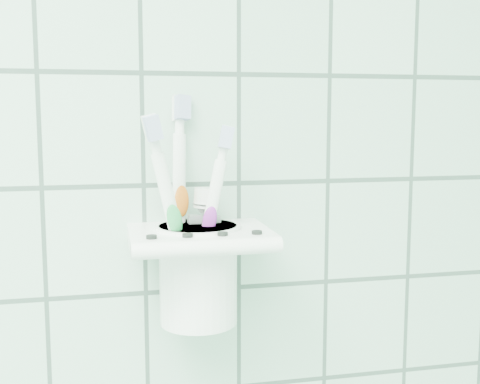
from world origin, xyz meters
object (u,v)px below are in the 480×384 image
object	(u,v)px
holder_bracket	(199,238)
cup	(198,270)
toothbrush_pink	(195,215)
toothpaste_tube	(198,241)
toothbrush_blue	(177,205)
toothbrush_orange	(189,221)

from	to	relation	value
holder_bracket	cup	world-z (taller)	same
toothbrush_pink	toothpaste_tube	distance (m)	0.04
toothbrush_blue	cup	bearing A→B (deg)	-18.06
toothbrush_pink	toothbrush_blue	world-z (taller)	toothbrush_blue
toothbrush_blue	toothpaste_tube	size ratio (longest dim) A/B	1.74
holder_bracket	toothbrush_orange	world-z (taller)	toothbrush_orange
toothbrush_pink	toothbrush_orange	distance (m)	0.01
toothbrush_orange	toothbrush_pink	bearing A→B (deg)	-32.43
toothbrush_blue	toothpaste_tube	world-z (taller)	toothbrush_blue
cup	toothbrush_pink	world-z (taller)	toothbrush_pink
holder_bracket	cup	xyz separation A→B (m)	(-0.00, 0.00, -0.03)
toothbrush_blue	toothpaste_tube	xyz separation A→B (m)	(0.02, 0.01, -0.04)
toothbrush_blue	toothbrush_pink	bearing A→B (deg)	-55.17
toothbrush_pink	toothbrush_blue	size ratio (longest dim) A/B	0.92
toothbrush_blue	toothbrush_orange	bearing A→B (deg)	-53.02
holder_bracket	toothpaste_tube	size ratio (longest dim) A/B	1.07
holder_bracket	toothbrush_pink	xyz separation A→B (m)	(-0.00, -0.01, 0.02)
toothbrush_orange	toothpaste_tube	size ratio (longest dim) A/B	1.50
cup	toothpaste_tube	world-z (taller)	toothpaste_tube
toothbrush_pink	cup	bearing A→B (deg)	59.81
toothpaste_tube	holder_bracket	bearing A→B (deg)	-98.79
holder_bracket	toothbrush_orange	xyz separation A→B (m)	(-0.01, -0.00, 0.02)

